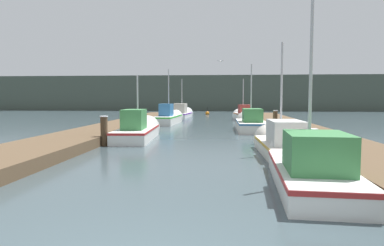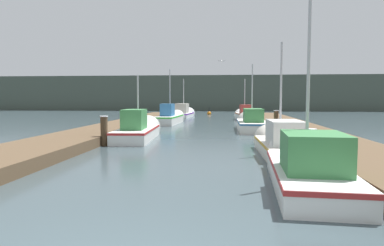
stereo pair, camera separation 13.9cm
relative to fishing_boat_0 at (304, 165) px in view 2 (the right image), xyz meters
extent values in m
cube|color=brown|center=(-8.85, 10.48, -0.21)|extent=(2.91, 40.00, 0.42)
cube|color=brown|center=(2.34, 10.48, -0.21)|extent=(2.91, 40.00, 0.42)
cube|color=#424C42|center=(-3.25, 53.23, 2.41)|extent=(120.00, 16.00, 5.66)
cube|color=silver|center=(-0.04, -0.66, -0.16)|extent=(1.90, 4.67, 0.53)
cube|color=#A22929|center=(-0.04, -0.66, 0.05)|extent=(1.93, 4.70, 0.10)
cone|color=silver|center=(0.13, 2.14, -0.16)|extent=(1.60, 1.13, 1.54)
cube|color=#387A42|center=(-0.08, -1.23, 0.52)|extent=(1.39, 1.72, 0.83)
cylinder|color=#B2B2B7|center=(-0.02, -0.31, 2.06)|extent=(0.08, 0.08, 3.92)
cube|color=silver|center=(0.06, 3.79, -0.17)|extent=(1.55, 4.41, 0.50)
cube|color=gold|center=(0.06, 3.79, 0.02)|extent=(1.58, 4.44, 0.10)
cone|color=silver|center=(0.00, 6.38, -0.17)|extent=(1.39, 0.85, 1.37)
cube|color=silver|center=(0.07, 3.24, 0.50)|extent=(1.13, 1.83, 0.83)
cylinder|color=#B2B2B7|center=(0.05, 4.12, 1.91)|extent=(0.08, 0.08, 3.66)
cube|color=silver|center=(-6.42, 7.98, -0.13)|extent=(1.90, 5.03, 0.59)
cube|color=red|center=(-6.42, 7.98, 0.11)|extent=(1.93, 5.06, 0.10)
cone|color=silver|center=(-6.60, 10.92, -0.13)|extent=(1.58, 1.03, 1.53)
cube|color=#387A42|center=(-6.38, 7.36, 0.65)|extent=(1.09, 1.73, 0.96)
cylinder|color=#B2B2B7|center=(-6.44, 8.35, 1.51)|extent=(0.08, 0.08, 2.68)
cube|color=silver|center=(-0.25, 13.16, -0.11)|extent=(1.76, 4.98, 0.63)
cube|color=#285F93|center=(-0.25, 13.16, 0.15)|extent=(1.79, 5.01, 0.10)
cone|color=silver|center=(-0.25, 16.19, -0.11)|extent=(1.68, 1.07, 1.68)
cube|color=#387A42|center=(-0.25, 12.54, 0.62)|extent=(1.14, 1.91, 0.81)
cylinder|color=#B2B2B7|center=(-0.25, 13.54, 2.03)|extent=(0.08, 0.08, 3.64)
cube|color=silver|center=(-6.47, 18.38, -0.08)|extent=(1.71, 4.97, 0.68)
cube|color=green|center=(-6.47, 18.38, 0.20)|extent=(1.74, 5.00, 0.10)
cone|color=silver|center=(-6.31, 21.29, -0.08)|extent=(1.43, 1.00, 1.38)
cube|color=#2D6699|center=(-6.50, 17.77, 0.74)|extent=(0.98, 1.44, 0.96)
cylinder|color=#B2B2B7|center=(-6.45, 18.75, 2.12)|extent=(0.08, 0.08, 3.73)
cube|color=silver|center=(-0.11, 23.24, -0.08)|extent=(1.74, 3.98, 0.68)
cube|color=#BF6735|center=(-0.11, 23.24, 0.20)|extent=(1.77, 4.01, 0.10)
cone|color=silver|center=(-0.33, 25.65, -0.08)|extent=(1.40, 1.10, 1.32)
cube|color=#99332D|center=(-0.07, 22.75, 0.66)|extent=(1.13, 1.28, 0.79)
cylinder|color=#B2B2B7|center=(-0.14, 23.52, 1.85)|extent=(0.08, 0.08, 3.18)
cube|color=silver|center=(-6.44, 27.51, -0.18)|extent=(1.90, 4.71, 0.49)
cube|color=#5C15A3|center=(-6.44, 27.51, 0.00)|extent=(1.93, 4.75, 0.10)
cone|color=silver|center=(-6.23, 30.39, -0.18)|extent=(1.57, 1.27, 1.49)
cube|color=#B2AD9E|center=(-6.48, 26.93, 0.57)|extent=(1.32, 1.84, 1.02)
cylinder|color=#B2B2B7|center=(-6.41, 27.85, 1.88)|extent=(0.08, 0.08, 3.62)
cylinder|color=#473523|center=(-7.29, 5.69, 0.22)|extent=(0.31, 0.31, 1.29)
cylinder|color=silver|center=(-7.29, 5.69, 0.88)|extent=(0.35, 0.35, 0.04)
cylinder|color=#473523|center=(1.05, 11.92, 0.24)|extent=(0.27, 0.27, 1.33)
cylinder|color=silver|center=(1.05, 11.92, 0.93)|extent=(0.31, 0.31, 0.04)
cylinder|color=#473523|center=(0.74, 2.30, 0.13)|extent=(0.29, 0.29, 1.10)
cylinder|color=silver|center=(0.74, 2.30, 0.70)|extent=(0.34, 0.34, 0.04)
sphere|color=#BF6513|center=(-3.92, 34.00, -0.28)|extent=(0.51, 0.51, 0.51)
cylinder|color=black|center=(-3.92, 34.00, 0.22)|extent=(0.06, 0.06, 0.50)
ellipsoid|color=white|center=(-2.26, 18.85, 4.61)|extent=(0.15, 0.29, 0.12)
cube|color=gray|center=(-2.12, 18.85, 4.63)|extent=(0.28, 0.13, 0.07)
cube|color=gray|center=(-2.40, 18.86, 4.63)|extent=(0.28, 0.13, 0.07)
camera|label=1|loc=(-2.17, -8.85, 1.71)|focal=32.00mm
camera|label=2|loc=(-2.03, -8.84, 1.71)|focal=32.00mm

